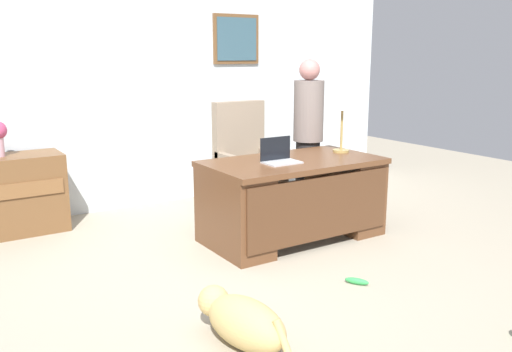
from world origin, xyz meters
name	(u,v)px	position (x,y,z in m)	size (l,w,h in m)	color
ground_plane	(266,278)	(0.00, 0.00, 0.00)	(12.00, 12.00, 0.00)	#9E937F
back_wall	(138,86)	(0.01, 2.60, 1.35)	(7.00, 0.16, 2.70)	silver
desk	(294,197)	(0.75, 0.65, 0.41)	(1.64, 0.89, 0.75)	brown
armchair	(246,165)	(0.84, 1.64, 0.52)	(0.60, 0.59, 1.21)	gray
person_standing	(308,135)	(1.40, 1.29, 0.85)	(0.32, 0.32, 1.66)	#262323
dog_lying	(242,320)	(-0.67, -0.74, 0.16)	(0.41, 0.77, 0.30)	tan
laptop	(279,156)	(0.56, 0.64, 0.81)	(0.32, 0.22, 0.22)	#B2B5BA
desk_lamp	(343,104)	(1.39, 0.74, 1.23)	(0.22, 0.22, 0.60)	#9E8447
dog_toy_bone	(357,281)	(0.52, -0.47, 0.03)	(0.18, 0.05, 0.05)	green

